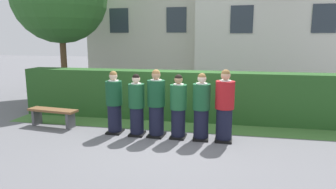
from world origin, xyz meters
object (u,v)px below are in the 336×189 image
Objects in this scene: student_front_row_1 at (137,106)px; wooden_bench at (53,114)px; student_front_row_2 at (156,105)px; student_front_row_3 at (178,108)px; student_in_red_blazer at (225,107)px; student_front_row_4 at (201,108)px; student_front_row_0 at (114,104)px.

wooden_bench is (-2.46, 0.27, -0.38)m from student_front_row_1.
student_front_row_2 is 0.55m from student_front_row_3.
student_front_row_2 is 1.63m from student_in_red_blazer.
student_in_red_blazer is (1.63, -0.02, 0.02)m from student_front_row_2.
student_front_row_4 is 0.54m from student_in_red_blazer.
student_in_red_blazer is 4.61m from wooden_bench.
wooden_bench is at bearing 173.67° from student_front_row_0.
wooden_bench is (-3.49, 0.27, -0.38)m from student_front_row_3.
student_front_row_4 is at bearing -1.27° from student_front_row_2.
student_front_row_0 reaches higher than student_front_row_3.
wooden_bench is (-4.04, 0.28, -0.40)m from student_front_row_4.
student_in_red_blazer reaches higher than student_front_row_0.
student_front_row_0 is at bearing 177.20° from student_front_row_2.
student_front_row_0 is 0.96× the size of student_front_row_2.
student_front_row_4 is 0.94× the size of student_in_red_blazer.
student_front_row_1 is (0.61, -0.07, -0.02)m from student_front_row_0.
student_front_row_2 is 1.07× the size of student_front_row_3.
student_front_row_3 is at bearing -2.38° from student_front_row_0.
student_in_red_blazer is at bearing -0.34° from student_front_row_1.
student_front_row_3 is at bearing -4.48° from wooden_bench.
student_front_row_1 is at bearing 179.66° from student_in_red_blazer.
student_front_row_4 is at bearing -1.00° from student_front_row_3.
student_front_row_2 reaches higher than student_front_row_1.
student_front_row_2 is 1.15× the size of wooden_bench.
student_front_row_2 is at bearing -2.80° from student_front_row_0.
student_front_row_2 reaches higher than student_front_row_3.
student_front_row_1 is 2.12m from student_in_red_blazer.
student_front_row_0 reaches higher than wooden_bench.
student_front_row_1 is 0.91× the size of student_in_red_blazer.
student_front_row_0 is 1.91m from wooden_bench.
student_front_row_3 is at bearing -0.12° from student_front_row_1.
student_front_row_0 is 1.00× the size of student_front_row_4.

